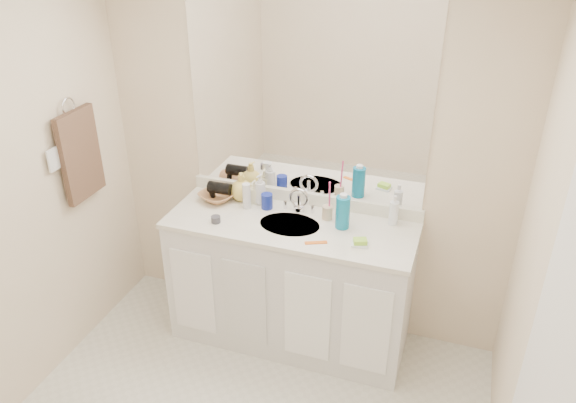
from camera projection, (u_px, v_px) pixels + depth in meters
The scene contains 26 objects.
wall_back at pixel (305, 157), 3.47m from camera, with size 2.60×0.02×2.40m, color beige.
wall_right at pixel (542, 342), 2.01m from camera, with size 0.02×2.60×2.40m, color beige.
vanity_cabinet at pixel (291, 284), 3.60m from camera, with size 1.50×0.55×0.85m, color silver.
countertop at pixel (291, 225), 3.39m from camera, with size 1.52×0.57×0.03m, color silver.
backsplash at pixel (304, 198), 3.59m from camera, with size 1.52×0.03×0.08m, color white.
sink_basin at pixel (290, 226), 3.38m from camera, with size 0.37×0.37×0.02m, color beige.
faucet at pixel (299, 203), 3.49m from camera, with size 0.02×0.02×0.11m, color silver.
mirror at pixel (306, 101), 3.29m from camera, with size 1.48×0.01×1.20m, color white.
blue_mug at pixel (267, 201), 3.52m from camera, with size 0.07×0.07×0.10m, color navy.
tan_cup at pixel (327, 213), 3.41m from camera, with size 0.06×0.06×0.09m, color #CFB592.
toothbrush at pixel (330, 197), 3.36m from camera, with size 0.01×0.01×0.22m, color #F13F7F.
mouthwash_bottle at pixel (343, 212), 3.29m from camera, with size 0.08×0.08×0.20m, color #0D78A5.
clear_pump_bottle at pixel (394, 213), 3.34m from camera, with size 0.06×0.06×0.15m, color white.
soap_dish at pixel (360, 244), 3.17m from camera, with size 0.09×0.08×0.01m, color white.
green_soap at pixel (360, 241), 3.16m from camera, with size 0.08×0.05×0.03m, color #A2E938.
orange_comb at pixel (316, 243), 3.18m from camera, with size 0.13×0.03×0.01m, color orange.
dark_jar at pixel (216, 219), 3.38m from camera, with size 0.06×0.06×0.04m, color #3D3B43.
extra_white_bottle at pixel (247, 196), 3.51m from camera, with size 0.05×0.05×0.17m, color silver.
soap_bottle_white at pixel (260, 189), 3.56m from camera, with size 0.08×0.08×0.20m, color silver.
soap_bottle_cream at pixel (254, 191), 3.59m from camera, with size 0.07×0.07×0.15m, color #F4F0C7.
soap_bottle_yellow at pixel (242, 186), 3.61m from camera, with size 0.15×0.15×0.19m, color #E0C357.
wicker_basket at pixel (217, 196), 3.63m from camera, with size 0.22×0.22×0.05m, color #A46D42.
hair_dryer at pixel (220, 188), 3.60m from camera, with size 0.08×0.08×0.15m, color black.
towel_ring at pixel (68, 107), 3.23m from camera, with size 0.11×0.11×0.01m, color silver.
hand_towel at pixel (80, 155), 3.36m from camera, with size 0.04×0.32×0.55m, color #37261D.
switch_plate at pixel (53, 160), 3.18m from camera, with size 0.01×0.09×0.13m, color white.
Camera 1 is at (0.94, -1.75, 2.59)m, focal length 35.00 mm.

